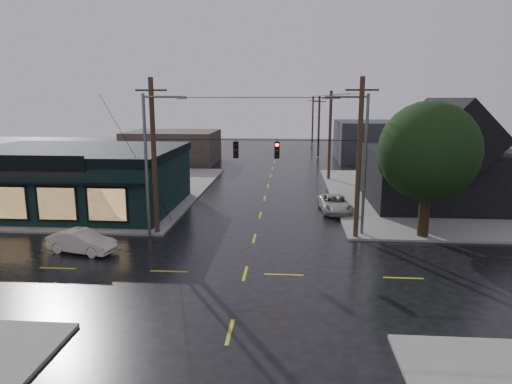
# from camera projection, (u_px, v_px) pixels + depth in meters

# --- Properties ---
(ground_plane) EXTENTS (160.00, 160.00, 0.00)m
(ground_plane) POSITION_uv_depth(u_px,v_px,m) (245.00, 274.00, 23.49)
(ground_plane) COLOR black
(sidewalk_nw) EXTENTS (28.00, 28.00, 0.15)m
(sidewalk_nw) POSITION_uv_depth(u_px,v_px,m) (61.00, 190.00, 44.47)
(sidewalk_nw) COLOR slate
(sidewalk_nw) RESTS_ON ground
(sidewalk_ne) EXTENTS (28.00, 28.00, 0.15)m
(sidewalk_ne) POSITION_uv_depth(u_px,v_px,m) (485.00, 196.00, 41.54)
(sidewalk_ne) COLOR slate
(sidewalk_ne) RESTS_ON ground
(pizza_shop) EXTENTS (16.30, 12.34, 4.90)m
(pizza_shop) POSITION_uv_depth(u_px,v_px,m) (76.00, 178.00, 36.71)
(pizza_shop) COLOR black
(pizza_shop) RESTS_ON ground
(ne_building) EXTENTS (12.60, 11.60, 8.75)m
(ne_building) POSITION_uv_depth(u_px,v_px,m) (443.00, 152.00, 38.08)
(ne_building) COLOR black
(ne_building) RESTS_ON ground
(corner_tree) EXTENTS (6.26, 6.26, 8.61)m
(corner_tree) POSITION_uv_depth(u_px,v_px,m) (429.00, 152.00, 28.39)
(corner_tree) COLOR black
(corner_tree) RESTS_ON ground
(utility_pole_nw) EXTENTS (2.00, 0.32, 10.15)m
(utility_pole_nw) POSITION_uv_depth(u_px,v_px,m) (158.00, 234.00, 30.31)
(utility_pole_nw) COLOR black
(utility_pole_nw) RESTS_ON ground
(utility_pole_ne) EXTENTS (2.00, 0.32, 10.15)m
(utility_pole_ne) POSITION_uv_depth(u_px,v_px,m) (355.00, 238.00, 29.36)
(utility_pole_ne) COLOR black
(utility_pole_ne) RESTS_ON ground
(utility_pole_far_a) EXTENTS (2.00, 0.32, 9.65)m
(utility_pole_far_a) POSITION_uv_depth(u_px,v_px,m) (328.00, 180.00, 50.35)
(utility_pole_far_a) COLOR black
(utility_pole_far_a) RESTS_ON ground
(utility_pole_far_b) EXTENTS (2.00, 0.32, 9.15)m
(utility_pole_far_b) POSITION_uv_depth(u_px,v_px,m) (318.00, 157.00, 69.89)
(utility_pole_far_b) COLOR black
(utility_pole_far_b) RESTS_ON ground
(utility_pole_far_c) EXTENTS (2.00, 0.32, 9.15)m
(utility_pole_far_c) POSITION_uv_depth(u_px,v_px,m) (312.00, 144.00, 89.42)
(utility_pole_far_c) COLOR black
(utility_pole_far_c) RESTS_ON ground
(span_signal_assembly) EXTENTS (13.00, 0.48, 1.23)m
(span_signal_assembly) POSITION_uv_depth(u_px,v_px,m) (256.00, 149.00, 28.67)
(span_signal_assembly) COLOR black
(span_signal_assembly) RESTS_ON ground
(streetlight_nw) EXTENTS (5.40, 0.30, 9.15)m
(streetlight_nw) POSITION_uv_depth(u_px,v_px,m) (150.00, 237.00, 29.65)
(streetlight_nw) COLOR #5D5F61
(streetlight_nw) RESTS_ON ground
(streetlight_ne) EXTENTS (5.40, 0.30, 9.15)m
(streetlight_ne) POSITION_uv_depth(u_px,v_px,m) (362.00, 235.00, 30.01)
(streetlight_ne) COLOR #5D5F61
(streetlight_ne) RESTS_ON ground
(bg_building_west) EXTENTS (12.00, 10.00, 4.40)m
(bg_building_west) POSITION_uv_depth(u_px,v_px,m) (173.00, 147.00, 63.13)
(bg_building_west) COLOR #312923
(bg_building_west) RESTS_ON ground
(bg_building_east) EXTENTS (14.00, 12.00, 5.60)m
(bg_building_east) POSITION_uv_depth(u_px,v_px,m) (386.00, 141.00, 65.69)
(bg_building_east) COLOR #25252A
(bg_building_east) RESTS_ON ground
(sedan_cream) EXTENTS (4.29, 2.36, 1.34)m
(sedan_cream) POSITION_uv_depth(u_px,v_px,m) (82.00, 242.00, 26.55)
(sedan_cream) COLOR beige
(sedan_cream) RESTS_ON ground
(suv_silver) EXTENTS (2.58, 4.94, 1.33)m
(suv_silver) POSITION_uv_depth(u_px,v_px,m) (335.00, 204.00, 36.10)
(suv_silver) COLOR #B1B0A3
(suv_silver) RESTS_ON ground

